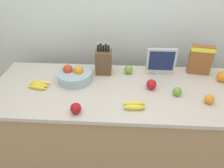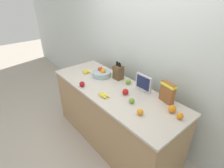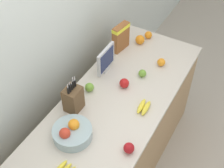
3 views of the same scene
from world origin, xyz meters
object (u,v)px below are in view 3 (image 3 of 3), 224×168
Objects in this scene: orange_by_cereal at (140,40)px; orange_back_center at (161,62)px; knife_block at (73,99)px; apple_middle at (129,148)px; banana_bunch_right at (144,107)px; orange_mid_right at (148,35)px; apple_near_bananas at (89,87)px; apple_by_knife_block at (142,73)px; small_monitor at (106,60)px; fruit_bowl at (72,132)px; cereal_box at (121,36)px; apple_rear at (124,83)px.

orange_back_center is at bearing -122.91° from orange_by_cereal.
knife_block reaches higher than apple_middle.
orange_mid_right is (0.85, 0.35, 0.02)m from banana_bunch_right.
apple_near_bananas is 0.47m from apple_by_knife_block.
small_monitor reaches higher than fruit_bowl.
small_monitor is at bearing 40.94° from apple_middle.
cereal_box is at bearing 31.24° from apple_middle.
apple_middle is at bearing -161.32° from apple_by_knife_block.
small_monitor reaches higher than apple_rear.
fruit_bowl is at bearing 102.23° from apple_middle.
apple_near_bananas is at bearing 94.66° from banana_bunch_right.
apple_middle is at bearing -149.21° from apple_rear.
banana_bunch_right is 2.41× the size of apple_by_knife_block.
apple_middle is (-0.40, -0.08, 0.02)m from banana_bunch_right.
apple_rear is at bearing -171.15° from orange_mid_right.
fruit_bowl is at bearing -161.30° from cereal_box.
apple_near_bananas is 0.69m from orange_back_center.
banana_bunch_right is 0.83m from orange_by_cereal.
orange_by_cereal is (0.99, -0.08, -0.06)m from knife_block.
cereal_box is at bearing 54.51° from apple_by_knife_block.
orange_back_center is (0.57, -0.38, -0.00)m from apple_near_bananas.
cereal_box reaches higher than small_monitor.
banana_bunch_right is at bearing -119.80° from apple_rear.
orange_by_cereal is (1.22, 0.06, -0.00)m from fruit_bowl.
fruit_bowl is 0.41m from apple_middle.
orange_back_center is at bearing -25.86° from knife_block.
banana_bunch_right is at bearing -129.24° from cereal_box.
apple_by_knife_block is (0.36, -0.30, -0.00)m from apple_near_bananas.
knife_block is 0.99m from orange_by_cereal.
cereal_box is 1.13m from apple_middle.
apple_by_knife_block reaches higher than banana_bunch_right.
orange_mid_right is (0.89, -0.11, -0.00)m from apple_near_bananas.
orange_by_cereal is at bearing 27.87° from banana_bunch_right.
apple_by_knife_block is at bearing -73.00° from small_monitor.
knife_block reaches higher than apple_rear.
orange_mid_right is (0.31, 0.27, 0.00)m from orange_back_center.
apple_middle is 1.06× the size of orange_back_center.
knife_block is at bearing 175.28° from orange_by_cereal.
apple_by_knife_block is 0.46m from orange_by_cereal.
apple_middle is at bearing -104.37° from knife_block.
apple_by_knife_block is (0.81, -0.16, -0.01)m from fruit_bowl.
small_monitor is 3.22× the size of apple_middle.
orange_by_cereal reaches higher than orange_mid_right.
knife_block reaches higher than orange_mid_right.
apple_near_bananas is 0.29m from apple_rear.
orange_by_cereal reaches higher than banana_bunch_right.
small_monitor is 0.74m from fruit_bowl.
apple_near_bananas is 0.97× the size of apple_middle.
small_monitor is 3.41× the size of orange_mid_right.
apple_rear is (0.18, -0.22, 0.00)m from apple_near_bananas.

